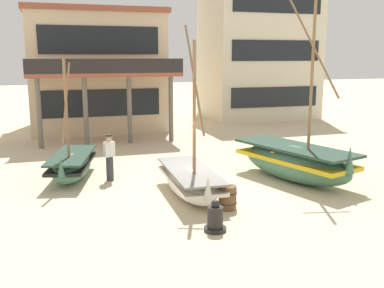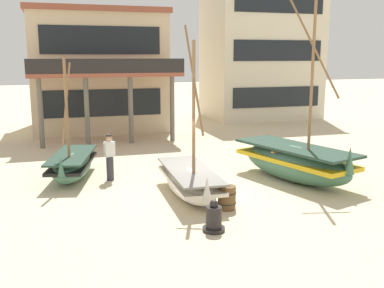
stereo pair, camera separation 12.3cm
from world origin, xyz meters
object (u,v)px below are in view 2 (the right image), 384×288
object	(u,v)px
fisherman_by_hull	(110,158)
fishing_boat_near_left	(72,165)
wooden_barrel	(227,198)
fishing_boat_centre_large	(295,162)
fishing_boat_far_right	(190,181)
harbor_building_main	(97,70)
harbor_building_annex	(261,51)
capstan_winch	(214,219)

from	to	relation	value
fisherman_by_hull	fishing_boat_near_left	bearing A→B (deg)	154.00
fishing_boat_near_left	wooden_barrel	distance (m)	6.33
fisherman_by_hull	fishing_boat_centre_large	bearing A→B (deg)	-17.67
fishing_boat_centre_large	fisherman_by_hull	world-z (taller)	fishing_boat_centre_large
fishing_boat_far_right	harbor_building_main	world-z (taller)	harbor_building_main
fisherman_by_hull	fishing_boat_far_right	bearing A→B (deg)	-49.79
fishing_boat_centre_large	harbor_building_annex	world-z (taller)	harbor_building_annex
harbor_building_annex	capstan_winch	bearing A→B (deg)	-118.39
fishing_boat_far_right	fisherman_by_hull	bearing A→B (deg)	130.21
capstan_winch	harbor_building_main	distance (m)	18.26
fisherman_by_hull	harbor_building_annex	xyz separation A→B (m)	(12.57, 14.06, 3.94)
fishing_boat_far_right	harbor_building_main	bearing A→B (deg)	95.35
fishing_boat_near_left	fishing_boat_far_right	size ratio (longest dim) A/B	0.81
fishing_boat_near_left	harbor_building_annex	xyz separation A→B (m)	(13.86, 13.43, 4.25)
capstan_winch	fishing_boat_far_right	bearing A→B (deg)	85.11
fishing_boat_far_right	harbor_building_annex	xyz separation A→B (m)	(10.36, 16.67, 4.27)
fishing_boat_far_right	wooden_barrel	bearing A→B (deg)	-65.84
fisherman_by_hull	harbor_building_main	distance (m)	12.67
fisherman_by_hull	wooden_barrel	world-z (taller)	fisherman_by_hull
capstan_winch	wooden_barrel	bearing A→B (deg)	57.51
fishing_boat_centre_large	fishing_boat_far_right	size ratio (longest dim) A/B	1.18
fishing_boat_far_right	harbor_building_annex	world-z (taller)	harbor_building_annex
harbor_building_main	fishing_boat_centre_large	bearing A→B (deg)	-68.96
fishing_boat_near_left	fishing_boat_centre_large	xyz separation A→B (m)	(7.63, -2.65, 0.18)
capstan_winch	wooden_barrel	size ratio (longest dim) A/B	1.19
fishing_boat_centre_large	harbor_building_annex	xyz separation A→B (m)	(6.24, 16.07, 4.07)
fishing_boat_far_right	capstan_winch	bearing A→B (deg)	-94.89
fishing_boat_near_left	fishing_boat_far_right	xyz separation A→B (m)	(3.50, -3.25, -0.02)
fishing_boat_centre_large	harbor_building_main	distance (m)	15.66
fishing_boat_far_right	wooden_barrel	size ratio (longest dim) A/B	7.66
fishing_boat_centre_large	harbor_building_main	world-z (taller)	harbor_building_main
harbor_building_annex	fishing_boat_far_right	bearing A→B (deg)	-121.87
fishing_boat_near_left	fishing_boat_far_right	distance (m)	4.77
harbor_building_main	capstan_winch	bearing A→B (deg)	-86.34
fishing_boat_near_left	fisherman_by_hull	world-z (taller)	fishing_boat_near_left
fishing_boat_near_left	capstan_winch	distance (m)	7.02
fishing_boat_far_right	wooden_barrel	world-z (taller)	fishing_boat_far_right
fishing_boat_centre_large	fishing_boat_far_right	xyz separation A→B (m)	(-4.13, -0.60, -0.20)
fishing_boat_near_left	harbor_building_annex	world-z (taller)	harbor_building_annex
fishing_boat_centre_large	fisherman_by_hull	xyz separation A→B (m)	(-6.34, 2.02, 0.13)
capstan_winch	harbor_building_annex	bearing A→B (deg)	61.61
harbor_building_main	harbor_building_annex	size ratio (longest dim) A/B	0.99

